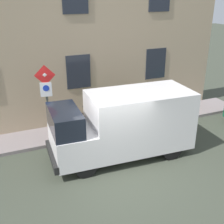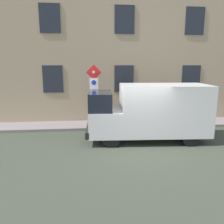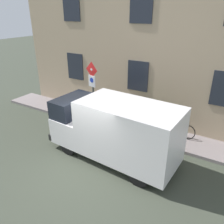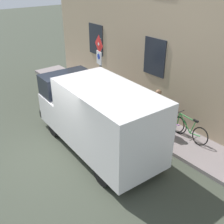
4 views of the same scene
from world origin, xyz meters
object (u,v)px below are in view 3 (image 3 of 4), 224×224
at_px(bicycle_black, 140,119).
at_px(pedestrian, 151,117).
at_px(delivery_van, 115,129).
at_px(bicycle_green, 177,128).
at_px(sign_post_stacked, 92,85).
at_px(bicycle_purple, 158,124).
at_px(litter_bin, 142,126).

xyz_separation_m(bicycle_black, pedestrian, (-0.55, -0.79, 0.56)).
distance_m(delivery_van, bicycle_black, 2.97).
bearing_deg(bicycle_black, pedestrian, 144.45).
xyz_separation_m(bicycle_green, bicycle_black, (-0.00, 1.88, 0.00)).
bearing_deg(sign_post_stacked, bicycle_black, -67.54).
bearing_deg(sign_post_stacked, pedestrian, -83.00).
height_order(delivery_van, bicycle_purple, delivery_van).
relative_size(sign_post_stacked, litter_bin, 3.44).
height_order(sign_post_stacked, bicycle_black, sign_post_stacked).
height_order(delivery_van, pedestrian, delivery_van).
xyz_separation_m(delivery_van, bicycle_purple, (2.85, -0.75, -0.82)).
bearing_deg(litter_bin, bicycle_green, -60.84).
height_order(bicycle_green, litter_bin, litter_bin).
height_order(delivery_van, litter_bin, delivery_van).
relative_size(delivery_van, bicycle_black, 3.18).
relative_size(bicycle_green, pedestrian, 1.00).
height_order(bicycle_green, pedestrian, pedestrian).
bearing_deg(bicycle_purple, bicycle_black, -0.54).
bearing_deg(delivery_van, bicycle_purple, -101.50).
relative_size(bicycle_green, litter_bin, 1.91).
bearing_deg(bicycle_purple, delivery_van, 74.73).
distance_m(bicycle_black, pedestrian, 1.11).
distance_m(bicycle_green, bicycle_black, 1.88).
bearing_deg(litter_bin, delivery_van, 172.53).
distance_m(bicycle_purple, bicycle_black, 0.94).
relative_size(bicycle_purple, bicycle_black, 1.00).
relative_size(sign_post_stacked, bicycle_purple, 1.81).
bearing_deg(pedestrian, sign_post_stacked, 118.66).
bearing_deg(bicycle_purple, sign_post_stacked, 15.71).
relative_size(bicycle_black, litter_bin, 1.90).
height_order(bicycle_purple, bicycle_black, same).
height_order(delivery_van, bicycle_black, delivery_van).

